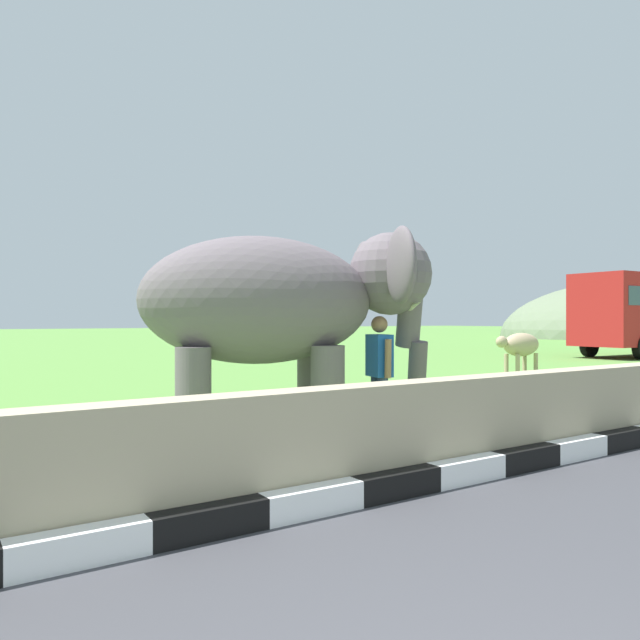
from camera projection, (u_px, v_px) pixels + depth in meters
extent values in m
cube|color=white|center=(79.00, 548.00, 3.89)|extent=(0.90, 0.20, 0.24)
cube|color=black|center=(209.00, 522.00, 4.38)|extent=(0.90, 0.20, 0.24)
cube|color=white|center=(313.00, 502.00, 4.88)|extent=(0.90, 0.20, 0.24)
cube|color=black|center=(397.00, 485.00, 5.37)|extent=(0.90, 0.20, 0.24)
cube|color=white|center=(467.00, 471.00, 5.87)|extent=(0.90, 0.20, 0.24)
cube|color=black|center=(526.00, 459.00, 6.36)|extent=(0.90, 0.20, 0.24)
cube|color=white|center=(577.00, 449.00, 6.86)|extent=(0.90, 0.20, 0.24)
cube|color=black|center=(621.00, 440.00, 7.35)|extent=(0.90, 0.20, 0.24)
cube|color=tan|center=(384.00, 436.00, 5.68)|extent=(28.00, 0.36, 1.00)
cylinder|color=slate|center=(312.00, 387.00, 8.59)|extent=(0.44, 0.44, 1.27)
cylinder|color=slate|center=(328.00, 395.00, 7.72)|extent=(0.44, 0.44, 1.27)
cylinder|color=slate|center=(192.00, 390.00, 8.20)|extent=(0.44, 0.44, 1.27)
cylinder|color=slate|center=(193.00, 399.00, 7.32)|extent=(0.44, 0.44, 1.27)
ellipsoid|color=slate|center=(258.00, 300.00, 7.96)|extent=(3.46, 2.56, 1.70)
sphere|color=slate|center=(390.00, 274.00, 8.39)|extent=(1.16, 1.16, 1.16)
ellipsoid|color=#D84C8C|center=(410.00, 264.00, 8.46)|extent=(0.56, 0.72, 0.44)
ellipsoid|color=slate|center=(364.00, 274.00, 9.12)|extent=(0.53, 0.93, 1.00)
ellipsoid|color=slate|center=(401.00, 265.00, 7.60)|extent=(0.53, 0.93, 1.00)
cylinder|color=slate|center=(410.00, 313.00, 8.46)|extent=(0.50, 0.62, 1.00)
cylinder|color=slate|center=(417.00, 369.00, 8.49)|extent=(0.37, 0.43, 0.83)
cone|color=beige|center=(399.00, 306.00, 8.72)|extent=(0.32, 0.58, 0.22)
cone|color=beige|center=(413.00, 305.00, 8.17)|extent=(0.32, 0.58, 0.22)
cylinder|color=navy|center=(376.00, 405.00, 8.36)|extent=(0.15, 0.15, 0.82)
cylinder|color=navy|center=(383.00, 407.00, 8.17)|extent=(0.15, 0.15, 0.82)
cube|color=#1E59B2|center=(379.00, 355.00, 8.26)|extent=(0.32, 0.44, 0.58)
cylinder|color=#9E7251|center=(371.00, 356.00, 8.50)|extent=(0.12, 0.15, 0.53)
cylinder|color=#9E7251|center=(388.00, 359.00, 8.02)|extent=(0.11, 0.12, 0.52)
sphere|color=#9E7251|center=(379.00, 324.00, 8.26)|extent=(0.23, 0.23, 0.23)
cylinder|color=black|center=(589.00, 345.00, 25.79)|extent=(1.00, 0.32, 1.00)
cylinder|color=tan|center=(518.00, 366.00, 16.41)|extent=(0.12, 0.12, 0.65)
cylinder|color=tan|center=(506.00, 365.00, 16.69)|extent=(0.12, 0.12, 0.65)
cylinder|color=tan|center=(536.00, 365.00, 16.98)|extent=(0.12, 0.12, 0.65)
cylinder|color=tan|center=(525.00, 364.00, 17.26)|extent=(0.12, 0.12, 0.65)
ellipsoid|color=tan|center=(521.00, 345.00, 16.83)|extent=(1.55, 0.74, 0.66)
ellipsoid|color=tan|center=(502.00, 342.00, 16.25)|extent=(0.42, 0.30, 0.32)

